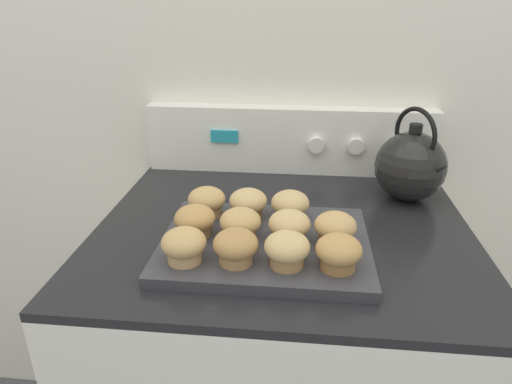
% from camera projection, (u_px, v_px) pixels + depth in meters
% --- Properties ---
extents(wall_back, '(8.00, 0.05, 2.40)m').
position_uv_depth(wall_back, '(293.00, 67.00, 1.22)').
color(wall_back, silver).
rests_on(wall_back, ground_plane).
extents(stove_range, '(0.80, 0.73, 0.92)m').
position_uv_depth(stove_range, '(279.00, 381.00, 1.18)').
color(stove_range, white).
rests_on(stove_range, ground_plane).
extents(control_panel, '(0.78, 0.07, 0.18)m').
position_uv_depth(control_panel, '(290.00, 140.00, 1.25)').
color(control_panel, white).
rests_on(control_panel, stove_range).
extents(muffin_pan, '(0.40, 0.31, 0.02)m').
position_uv_depth(muffin_pan, '(265.00, 244.00, 0.89)').
color(muffin_pan, '#38383D').
rests_on(muffin_pan, stove_range).
extents(muffin_r0_c0, '(0.08, 0.08, 0.06)m').
position_uv_depth(muffin_r0_c0, '(184.00, 245.00, 0.80)').
color(muffin_r0_c0, tan).
rests_on(muffin_r0_c0, muffin_pan).
extents(muffin_r0_c1, '(0.08, 0.08, 0.06)m').
position_uv_depth(muffin_r0_c1, '(236.00, 247.00, 0.80)').
color(muffin_r0_c1, '#A37A4C').
rests_on(muffin_r0_c1, muffin_pan).
extents(muffin_r0_c2, '(0.08, 0.08, 0.06)m').
position_uv_depth(muffin_r0_c2, '(287.00, 249.00, 0.79)').
color(muffin_r0_c2, '#A37A4C').
rests_on(muffin_r0_c2, muffin_pan).
extents(muffin_r0_c3, '(0.08, 0.08, 0.06)m').
position_uv_depth(muffin_r0_c3, '(339.00, 252.00, 0.78)').
color(muffin_r0_c3, olive).
rests_on(muffin_r0_c3, muffin_pan).
extents(muffin_r1_c0, '(0.08, 0.08, 0.06)m').
position_uv_depth(muffin_r1_c0, '(195.00, 221.00, 0.89)').
color(muffin_r1_c0, '#A37A4C').
rests_on(muffin_r1_c0, muffin_pan).
extents(muffin_r1_c1, '(0.08, 0.08, 0.06)m').
position_uv_depth(muffin_r1_c1, '(240.00, 224.00, 0.88)').
color(muffin_r1_c1, '#A37A4C').
rests_on(muffin_r1_c1, muffin_pan).
extents(muffin_r1_c2, '(0.08, 0.08, 0.06)m').
position_uv_depth(muffin_r1_c2, '(289.00, 226.00, 0.87)').
color(muffin_r1_c2, tan).
rests_on(muffin_r1_c2, muffin_pan).
extents(muffin_r1_c3, '(0.08, 0.08, 0.06)m').
position_uv_depth(muffin_r1_c3, '(335.00, 228.00, 0.86)').
color(muffin_r1_c3, tan).
rests_on(muffin_r1_c3, muffin_pan).
extents(muffin_r2_c0, '(0.08, 0.08, 0.06)m').
position_uv_depth(muffin_r2_c0, '(207.00, 201.00, 0.97)').
color(muffin_r2_c0, tan).
rests_on(muffin_r2_c0, muffin_pan).
extents(muffin_r2_c1, '(0.08, 0.08, 0.06)m').
position_uv_depth(muffin_r2_c1, '(248.00, 203.00, 0.96)').
color(muffin_r2_c1, olive).
rests_on(muffin_r2_c1, muffin_pan).
extents(muffin_r2_c2, '(0.08, 0.08, 0.06)m').
position_uv_depth(muffin_r2_c2, '(290.00, 205.00, 0.95)').
color(muffin_r2_c2, tan).
rests_on(muffin_r2_c2, muffin_pan).
extents(tea_kettle, '(0.17, 0.19, 0.23)m').
position_uv_depth(tea_kettle, '(411.00, 165.00, 1.08)').
color(tea_kettle, black).
rests_on(tea_kettle, stove_range).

